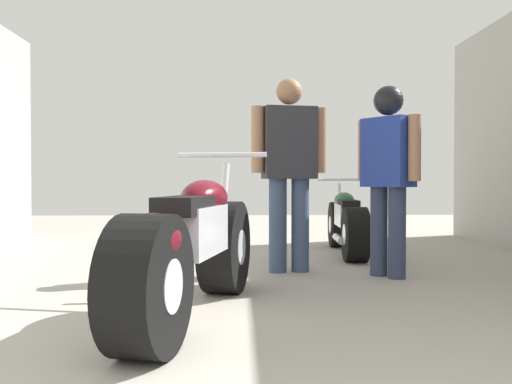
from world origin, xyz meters
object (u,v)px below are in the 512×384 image
at_px(motorcycle_maroon_cruiser, 192,249).
at_px(mechanic_with_helmet, 388,163).
at_px(mechanic_in_blue, 289,163).
at_px(motorcycle_black_naked, 347,223).

height_order(motorcycle_maroon_cruiser, mechanic_with_helmet, mechanic_with_helmet).
distance_m(mechanic_in_blue, mechanic_with_helmet, 0.88).
height_order(motorcycle_black_naked, mechanic_with_helmet, mechanic_with_helmet).
bearing_deg(mechanic_with_helmet, motorcycle_black_naked, 92.58).
distance_m(motorcycle_maroon_cruiser, mechanic_in_blue, 1.96).
relative_size(mechanic_in_blue, mechanic_with_helmet, 1.07).
bearing_deg(motorcycle_black_naked, mechanic_with_helmet, -87.42).
height_order(mechanic_in_blue, mechanic_with_helmet, mechanic_in_blue).
relative_size(motorcycle_black_naked, mechanic_with_helmet, 1.12).
distance_m(motorcycle_maroon_cruiser, motorcycle_black_naked, 3.29).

